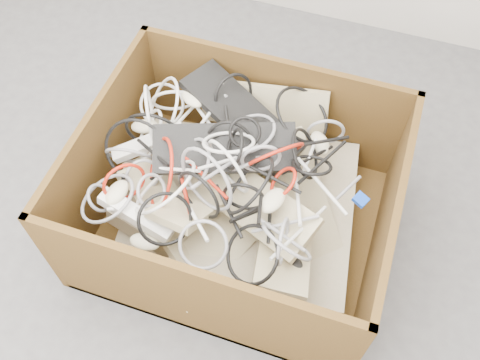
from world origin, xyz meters
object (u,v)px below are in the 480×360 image
(power_strip_left, at_px, (149,143))
(power_strip_right, at_px, (136,215))
(cardboard_box, at_px, (235,207))
(vga_plug, at_px, (361,200))

(power_strip_left, bearing_deg, power_strip_right, -107.24)
(cardboard_box, distance_m, power_strip_left, 0.40)
(cardboard_box, height_order, power_strip_right, cardboard_box)
(power_strip_left, xyz_separation_m, vga_plug, (0.76, 0.00, 0.01))
(cardboard_box, xyz_separation_m, power_strip_left, (-0.34, 0.04, 0.21))
(power_strip_left, xyz_separation_m, power_strip_right, (0.08, -0.29, 0.00))
(power_strip_right, bearing_deg, cardboard_box, 54.88)
(power_strip_left, distance_m, vga_plug, 0.76)
(cardboard_box, height_order, power_strip_left, cardboard_box)
(cardboard_box, distance_m, vga_plug, 0.48)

